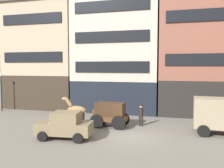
% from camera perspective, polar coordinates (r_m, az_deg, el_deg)
% --- Properties ---
extents(ground_plane, '(120.00, 120.00, 0.00)m').
position_cam_1_polar(ground_plane, '(16.71, 4.83, -12.67)').
color(ground_plane, slate).
extents(building_far_left, '(8.99, 5.88, 12.62)m').
position_cam_1_polar(building_far_left, '(29.36, -16.07, 7.01)').
color(building_far_left, '#33281E').
rests_on(building_far_left, ground_plane).
extents(building_center_left, '(9.60, 5.88, 15.86)m').
position_cam_1_polar(building_center_left, '(26.10, 1.30, 11.11)').
color(building_center_left, black).
rests_on(building_center_left, ground_plane).
extents(building_center_right, '(8.08, 5.88, 15.95)m').
position_cam_1_polar(building_center_right, '(25.52, 20.55, 11.10)').
color(building_center_right, black).
rests_on(building_center_right, ground_plane).
extents(cargo_wagon, '(2.98, 1.65, 1.98)m').
position_cam_1_polar(cargo_wagon, '(18.82, -0.61, -7.13)').
color(cargo_wagon, brown).
rests_on(cargo_wagon, ground_plane).
extents(draft_horse, '(2.35, 0.69, 2.30)m').
position_cam_1_polar(draft_horse, '(19.77, -8.94, -6.26)').
color(draft_horse, '#937047').
rests_on(draft_horse, ground_plane).
extents(delivery_truck_near, '(4.43, 2.32, 2.62)m').
position_cam_1_polar(delivery_truck_near, '(18.38, 25.70, -6.95)').
color(delivery_truck_near, '#7A6B4C').
rests_on(delivery_truck_near, ground_plane).
extents(sedan_dark, '(3.84, 2.16, 1.83)m').
position_cam_1_polar(sedan_dark, '(16.21, -11.54, -9.93)').
color(sedan_dark, '#7A6B4C').
rests_on(sedan_dark, ground_plane).
extents(pedestrian_officer, '(0.37, 0.37, 1.79)m').
position_cam_1_polar(pedestrian_officer, '(19.29, 7.14, -7.38)').
color(pedestrian_officer, black).
rests_on(pedestrian_officer, ground_plane).
extents(streetlamp_curbside, '(0.32, 0.32, 4.12)m').
position_cam_1_polar(streetlamp_curbside, '(28.06, -25.65, -0.64)').
color(streetlamp_curbside, black).
rests_on(streetlamp_curbside, ground_plane).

